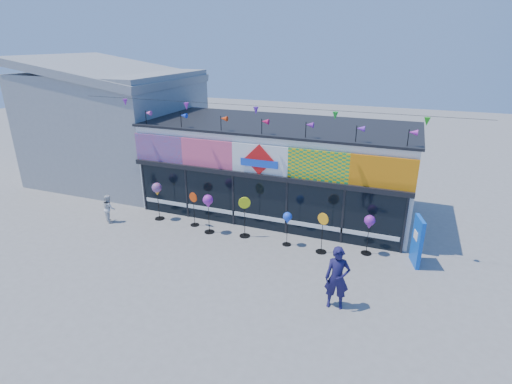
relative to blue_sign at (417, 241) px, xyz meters
The scene contains 13 objects.
ground 6.90m from the blue_sign, 156.50° to the right, with size 80.00×80.00×0.00m, color slate.
kite_shop 7.14m from the blue_sign, 152.87° to the left, with size 16.00×5.70×5.31m.
neighbour_building 16.98m from the blue_sign, 165.29° to the left, with size 8.18×7.20×6.87m.
blue_sign is the anchor object (origin of this frame).
spinner_0 10.87m from the blue_sign, behind, with size 0.44×0.44×1.73m.
spinner_1 9.04m from the blue_sign, behind, with size 0.42×0.39×1.53m.
spinner_2 8.14m from the blue_sign, behind, with size 0.43×0.43×1.70m.
spinner_3 6.58m from the blue_sign, behind, with size 0.46×0.44×1.74m.
spinner_4 4.76m from the blue_sign, behind, with size 0.35×0.35×1.40m.
spinner_5 3.36m from the blue_sign, behind, with size 0.44×0.42×1.63m.
spinner_6 1.75m from the blue_sign, behind, with size 0.40×0.40×1.59m.
adult_man 4.16m from the blue_sign, 122.17° to the right, with size 0.73×0.48×2.00m, color #191544.
child 12.82m from the blue_sign, behind, with size 0.61×0.35×1.25m, color silver.
Camera 1 is at (5.46, -11.14, 7.62)m, focal length 28.00 mm.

